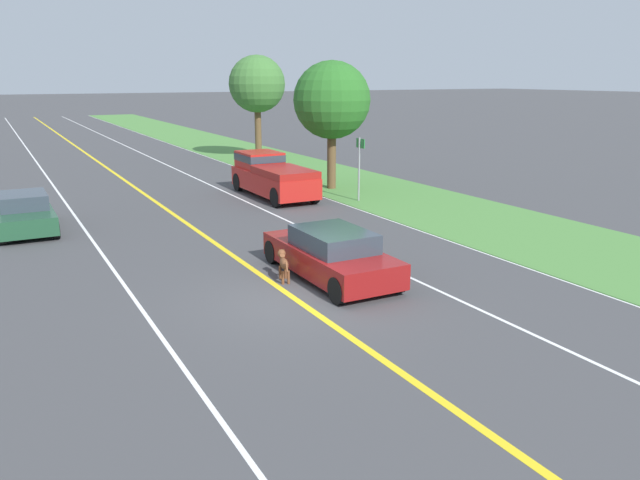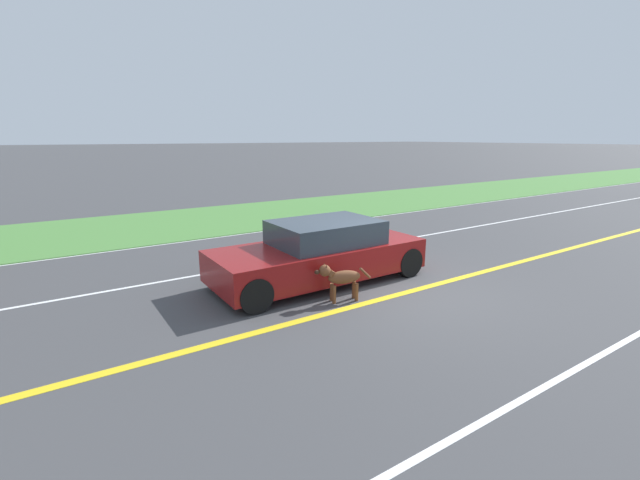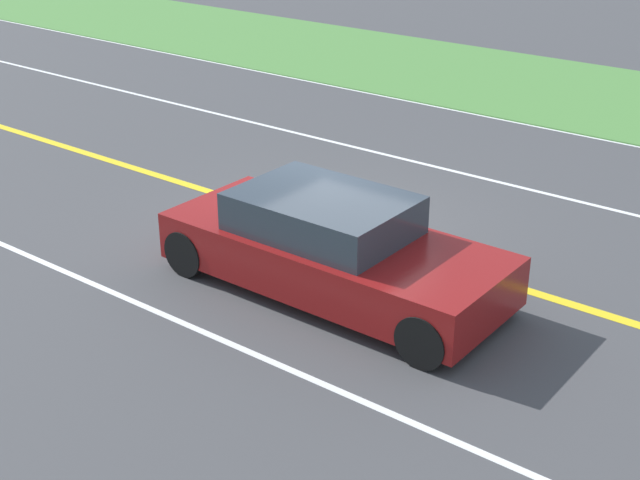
% 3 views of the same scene
% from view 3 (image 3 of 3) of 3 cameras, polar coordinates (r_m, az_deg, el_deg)
% --- Properties ---
extents(ground_plane, '(400.00, 400.00, 0.00)m').
position_cam_3_polar(ground_plane, '(13.92, 1.18, 0.53)').
color(ground_plane, '#424244').
extents(centre_divider_line, '(0.18, 160.00, 0.01)m').
position_cam_3_polar(centre_divider_line, '(13.92, 1.18, 0.54)').
color(centre_divider_line, yellow).
rests_on(centre_divider_line, ground).
extents(lane_edge_line_left, '(0.14, 160.00, 0.01)m').
position_cam_3_polar(lane_edge_line_left, '(19.65, 13.56, 7.13)').
color(lane_edge_line_left, white).
rests_on(lane_edge_line_left, ground).
extents(lane_dash_same_dir, '(0.10, 160.00, 0.01)m').
position_cam_3_polar(lane_dash_same_dir, '(11.60, -9.24, -5.06)').
color(lane_dash_same_dir, white).
rests_on(lane_dash_same_dir, ground).
extents(lane_dash_oncoming, '(0.10, 160.00, 0.01)m').
position_cam_3_polar(lane_dash_oncoming, '(16.66, 8.41, 4.42)').
color(lane_dash_oncoming, white).
rests_on(lane_dash_oncoming, ground).
extents(grass_verge_left, '(6.00, 160.00, 0.03)m').
position_cam_3_polar(grass_verge_left, '(22.32, 16.89, 8.86)').
color(grass_verge_left, '#4C843D').
rests_on(grass_verge_left, ground).
extents(ego_car, '(1.94, 4.75, 1.36)m').
position_cam_3_polar(ego_car, '(11.88, 0.75, -0.48)').
color(ego_car, maroon).
rests_on(ego_car, ground).
extents(dog, '(0.44, 1.15, 0.80)m').
position_cam_3_polar(dog, '(12.70, 5.44, 0.39)').
color(dog, brown).
rests_on(dog, ground).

